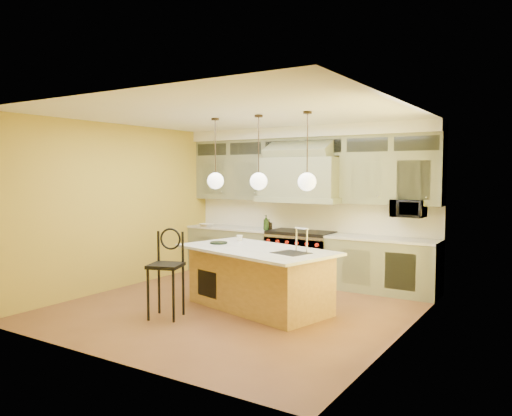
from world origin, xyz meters
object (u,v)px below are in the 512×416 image
Objects in this scene: kitchen_island at (259,277)px; counter_stool at (167,267)px; range at (301,256)px; microwave at (408,208)px.

counter_stool is at bearing -114.43° from kitchen_island.
microwave is at bearing 3.12° from range.
counter_stool reaches higher than range.
kitchen_island is 2.83m from microwave.
range is at bearing 60.13° from counter_stool.
kitchen_island is at bearing 31.66° from counter_stool.
microwave is at bearing 66.20° from kitchen_island.
range is at bearing -176.88° from microwave.
kitchen_island is at bearing -81.14° from range.
microwave is (2.50, 3.17, 0.73)m from counter_stool.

